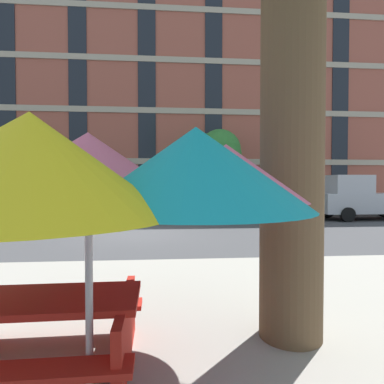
% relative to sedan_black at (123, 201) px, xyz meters
% --- Properties ---
extents(ground_plane, '(120.00, 120.00, 0.00)m').
position_rel_sedan_black_xyz_m(ground_plane, '(0.87, -3.70, -0.95)').
color(ground_plane, '#424244').
extents(sidewalk_far, '(56.00, 3.60, 0.12)m').
position_rel_sedan_black_xyz_m(sidewalk_far, '(0.87, 3.10, -0.89)').
color(sidewalk_far, '#B2ADA3').
rests_on(sidewalk_far, ground).
extents(apartment_building, '(38.05, 12.08, 16.00)m').
position_rel_sedan_black_xyz_m(apartment_building, '(0.87, 11.29, 7.05)').
color(apartment_building, '#934C3D').
rests_on(apartment_building, ground).
extents(sedan_black, '(4.40, 1.98, 1.78)m').
position_rel_sedan_black_xyz_m(sedan_black, '(0.00, 0.00, 0.00)').
color(sedan_black, black).
rests_on(sedan_black, ground).
extents(sedan_green, '(4.40, 1.98, 1.78)m').
position_rel_sedan_black_xyz_m(sedan_green, '(6.01, 0.00, 0.00)').
color(sedan_green, '#195933').
rests_on(sedan_green, ground).
extents(pickup_silver, '(5.10, 2.12, 2.20)m').
position_rel_sedan_black_xyz_m(pickup_silver, '(11.82, 0.00, 0.08)').
color(pickup_silver, '#A8AAB2').
rests_on(pickup_silver, ground).
extents(street_tree_middle, '(3.30, 3.55, 4.94)m').
position_rel_sedan_black_xyz_m(street_tree_middle, '(4.85, 3.55, 2.43)').
color(street_tree_middle, brown).
rests_on(street_tree_middle, ground).
extents(patio_umbrella, '(3.49, 3.49, 2.19)m').
position_rel_sedan_black_xyz_m(patio_umbrella, '(1.37, -12.70, 0.93)').
color(patio_umbrella, silver).
rests_on(patio_umbrella, ground).
extents(picnic_table, '(1.84, 1.56, 0.77)m').
position_rel_sedan_black_xyz_m(picnic_table, '(0.83, -12.30, -0.46)').
color(picnic_table, red).
rests_on(picnic_table, ground).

